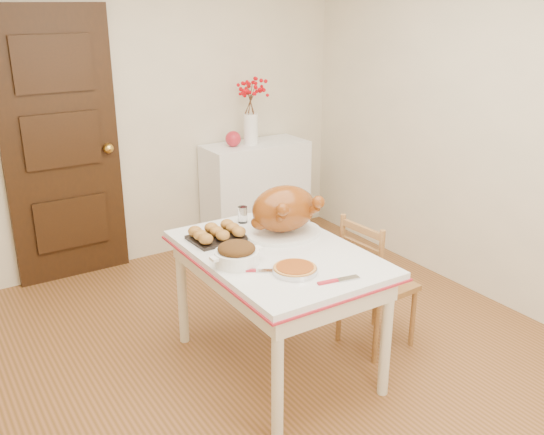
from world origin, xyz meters
TOP-DOWN VIEW (x-y plane):
  - floor at (0.00, 0.00)m, footprint 3.50×4.00m
  - wall_back at (0.00, 2.00)m, footprint 3.50×0.00m
  - wall_right at (1.75, 0.00)m, footprint 0.00×4.00m
  - door_back at (-0.70, 1.97)m, footprint 0.85×0.06m
  - sideboard at (0.87, 1.78)m, footprint 0.91×0.40m
  - kitchen_table at (-0.04, 0.03)m, footprint 0.86×1.26m
  - chair_oak at (0.63, -0.09)m, footprint 0.40×0.40m
  - berry_vase at (0.83, 1.78)m, footprint 0.28×0.28m
  - apple at (0.66, 1.78)m, footprint 0.13×0.13m
  - turkey_platter at (0.12, 0.20)m, footprint 0.55×0.49m
  - pumpkin_pie at (-0.13, -0.27)m, footprint 0.23×0.23m
  - stuffing_dish at (-0.32, -0.01)m, footprint 0.32×0.27m
  - rolls_tray at (-0.25, 0.35)m, footprint 0.31×0.25m
  - pie_server at (0.00, -0.47)m, footprint 0.24×0.10m
  - carving_knife at (-0.26, -0.17)m, footprint 0.24×0.18m
  - drinking_glass at (0.02, 0.52)m, footprint 0.07×0.07m
  - shaker_pair at (0.30, 0.49)m, footprint 0.09×0.04m

SIDE VIEW (x-z plane):
  - floor at x=0.00m, z-range 0.00..0.00m
  - kitchen_table at x=-0.04m, z-range 0.00..0.75m
  - chair_oak at x=0.63m, z-range 0.00..0.86m
  - sideboard at x=0.87m, z-range 0.00..0.91m
  - pie_server at x=0.00m, z-range 0.75..0.76m
  - carving_knife at x=-0.26m, z-range 0.75..0.76m
  - pumpkin_pie at x=-0.13m, z-range 0.75..0.80m
  - shaker_pair at x=0.30m, z-range 0.75..0.83m
  - rolls_tray at x=-0.25m, z-range 0.75..0.83m
  - drinking_glass at x=0.02m, z-range 0.75..0.86m
  - stuffing_dish at x=-0.32m, z-range 0.75..0.87m
  - turkey_platter at x=0.12m, z-range 0.75..1.05m
  - apple at x=0.66m, z-range 0.91..1.04m
  - door_back at x=-0.70m, z-range 0.00..2.06m
  - berry_vase at x=0.83m, z-range 0.91..1.45m
  - wall_back at x=0.00m, z-range 0.00..2.50m
  - wall_right at x=1.75m, z-range 0.00..2.50m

